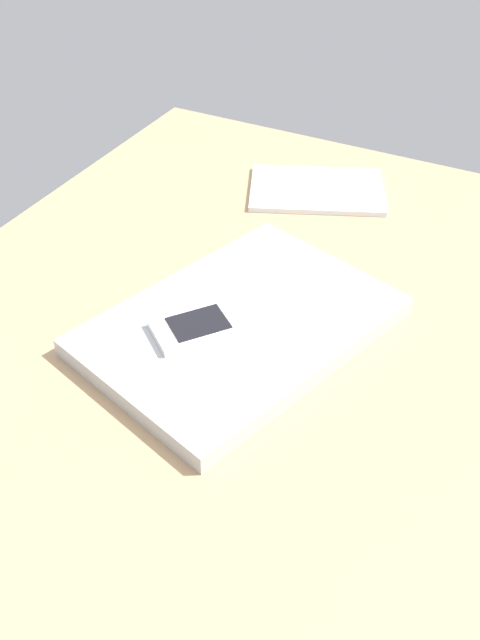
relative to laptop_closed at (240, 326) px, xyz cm
name	(u,v)px	position (x,y,z in cm)	size (l,w,h in cm)	color
desk_surface	(202,379)	(7.49, -0.92, -2.61)	(120.00, 80.00, 3.00)	tan
laptop_closed	(240,326)	(0.00, 0.00, 0.00)	(34.82, 24.18, 2.23)	#B7BABC
cell_phone_on_laptop	(199,326)	(3.94, -3.23, 1.62)	(11.75, 11.02, 1.09)	silver
notepad	(317,190)	(-35.08, -4.90, -0.71)	(13.54, 20.16, 0.80)	white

